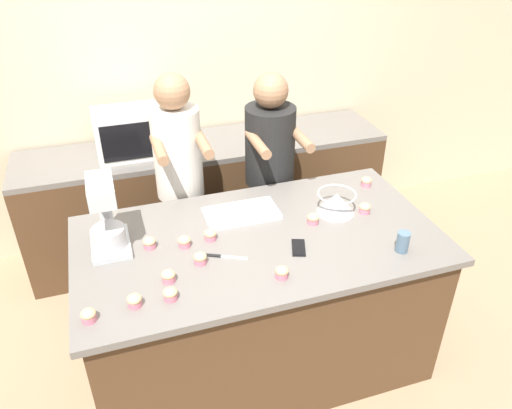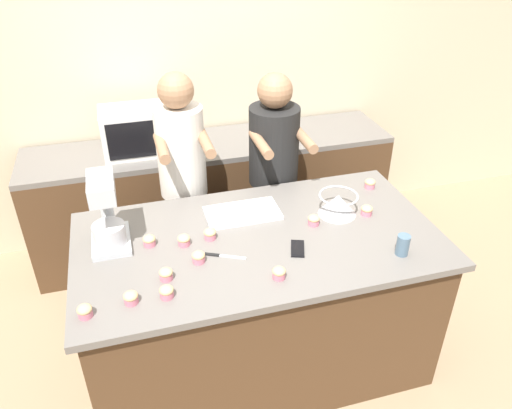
{
  "view_description": "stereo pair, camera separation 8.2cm",
  "coord_description": "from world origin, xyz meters",
  "views": [
    {
      "loc": [
        -0.71,
        -2.11,
        2.53
      ],
      "look_at": [
        0.0,
        0.05,
        1.12
      ],
      "focal_mm": 35.0,
      "sensor_mm": 36.0,
      "label": 1
    },
    {
      "loc": [
        -0.63,
        -2.14,
        2.53
      ],
      "look_at": [
        0.0,
        0.05,
        1.12
      ],
      "focal_mm": 35.0,
      "sensor_mm": 36.0,
      "label": 2
    }
  ],
  "objects": [
    {
      "name": "microwave_oven",
      "position": [
        -0.53,
        1.31,
        1.09
      ],
      "size": [
        0.5,
        0.34,
        0.33
      ],
      "color": "silver",
      "rests_on": "back_counter"
    },
    {
      "name": "cupcake_4",
      "position": [
        0.67,
        0.05,
        0.97
      ],
      "size": [
        0.07,
        0.07,
        0.06
      ],
      "color": "#D17084",
      "rests_on": "island_counter"
    },
    {
      "name": "drinking_glass",
      "position": [
        0.68,
        -0.35,
        1.0
      ],
      "size": [
        0.07,
        0.07,
        0.11
      ],
      "color": "slate",
      "rests_on": "island_counter"
    },
    {
      "name": "cell_phone",
      "position": [
        0.17,
        -0.16,
        0.95
      ],
      "size": [
        0.11,
        0.16,
        0.01
      ],
      "color": "black",
      "rests_on": "island_counter"
    },
    {
      "name": "cupcake_9",
      "position": [
        -0.4,
        0.05,
        0.97
      ],
      "size": [
        0.07,
        0.07,
        0.06
      ],
      "color": "#D17084",
      "rests_on": "island_counter"
    },
    {
      "name": "back_counter",
      "position": [
        0.0,
        1.31,
        0.46
      ],
      "size": [
        2.8,
        0.6,
        0.93
      ],
      "color": "#4C331E",
      "rests_on": "ground_plane"
    },
    {
      "name": "knife",
      "position": [
        -0.23,
        -0.11,
        0.94
      ],
      "size": [
        0.21,
        0.11,
        0.01
      ],
      "color": "#BCBCC1",
      "rests_on": "island_counter"
    },
    {
      "name": "stand_mixer",
      "position": [
        -0.78,
        0.17,
        1.12
      ],
      "size": [
        0.2,
        0.3,
        0.4
      ],
      "color": "#B2B7BC",
      "rests_on": "island_counter"
    },
    {
      "name": "cupcake_5",
      "position": [
        -0.54,
        -0.34,
        0.97
      ],
      "size": [
        0.07,
        0.07,
        0.06
      ],
      "color": "#D17084",
      "rests_on": "island_counter"
    },
    {
      "name": "person_left",
      "position": [
        -0.3,
        0.72,
        0.89
      ],
      "size": [
        0.32,
        0.49,
        1.67
      ],
      "color": "#232328",
      "rests_on": "ground_plane"
    },
    {
      "name": "person_right",
      "position": [
        0.31,
        0.72,
        0.85
      ],
      "size": [
        0.35,
        0.51,
        1.62
      ],
      "color": "#33384C",
      "rests_on": "ground_plane"
    },
    {
      "name": "cupcake_6",
      "position": [
        -0.91,
        -0.37,
        0.97
      ],
      "size": [
        0.07,
        0.07,
        0.06
      ],
      "color": "#D17084",
      "rests_on": "island_counter"
    },
    {
      "name": "cupcake_0",
      "position": [
        -0.71,
        -0.33,
        0.97
      ],
      "size": [
        0.07,
        0.07,
        0.06
      ],
      "color": "#D17084",
      "rests_on": "island_counter"
    },
    {
      "name": "cupcake_3",
      "position": [
        -0.53,
        -0.21,
        0.97
      ],
      "size": [
        0.07,
        0.07,
        0.06
      ],
      "color": "#D17084",
      "rests_on": "island_counter"
    },
    {
      "name": "back_wall",
      "position": [
        0.0,
        1.66,
        1.35
      ],
      "size": [
        10.0,
        0.06,
        2.7
      ],
      "color": "beige",
      "rests_on": "ground_plane"
    },
    {
      "name": "cupcake_8",
      "position": [
        -0.58,
        0.09,
        0.97
      ],
      "size": [
        0.07,
        0.07,
        0.06
      ],
      "color": "#D17084",
      "rests_on": "island_counter"
    },
    {
      "name": "cupcake_10",
      "position": [
        0.0,
        -0.35,
        0.97
      ],
      "size": [
        0.07,
        0.07,
        0.06
      ],
      "color": "#D17084",
      "rests_on": "island_counter"
    },
    {
      "name": "baking_tray",
      "position": [
        -0.03,
        0.24,
        0.96
      ],
      "size": [
        0.43,
        0.23,
        0.04
      ],
      "color": "silver",
      "rests_on": "island_counter"
    },
    {
      "name": "island_counter",
      "position": [
        0.0,
        0.0,
        0.47
      ],
      "size": [
        1.99,
        1.07,
        0.94
      ],
      "color": "#4C331E",
      "rests_on": "ground_plane"
    },
    {
      "name": "cupcake_1",
      "position": [
        0.34,
        0.04,
        0.97
      ],
      "size": [
        0.07,
        0.07,
        0.06
      ],
      "color": "#D17084",
      "rests_on": "island_counter"
    },
    {
      "name": "cupcake_11",
      "position": [
        -0.35,
        -0.12,
        0.97
      ],
      "size": [
        0.07,
        0.07,
        0.06
      ],
      "color": "#D17084",
      "rests_on": "island_counter"
    },
    {
      "name": "cupcake_2",
      "position": [
        0.84,
        0.33,
        0.97
      ],
      "size": [
        0.07,
        0.07,
        0.06
      ],
      "color": "#D17084",
      "rests_on": "island_counter"
    },
    {
      "name": "ground_plane",
      "position": [
        0.0,
        0.0,
        0.0
      ],
      "size": [
        16.0,
        16.0,
        0.0
      ],
      "primitive_type": "plane",
      "color": "#937A5B"
    },
    {
      "name": "cupcake_7",
      "position": [
        -0.26,
        0.06,
        0.97
      ],
      "size": [
        0.07,
        0.07,
        0.06
      ],
      "color": "#D17084",
      "rests_on": "island_counter"
    },
    {
      "name": "mixing_bowl",
      "position": [
        0.51,
        0.1,
        1.01
      ],
      "size": [
        0.23,
        0.23,
        0.13
      ],
      "color": "#BCBCC1",
      "rests_on": "island_counter"
    }
  ]
}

